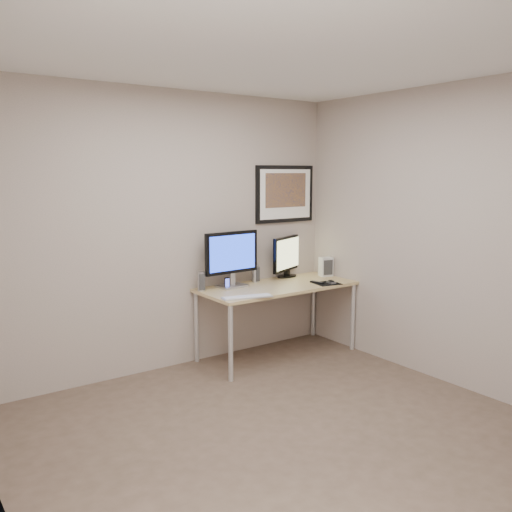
# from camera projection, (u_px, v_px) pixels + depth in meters

# --- Properties ---
(floor) EXTENTS (3.60, 3.60, 0.00)m
(floor) POSITION_uv_depth(u_px,v_px,m) (281.00, 433.00, 3.87)
(floor) COLOR #4D3D30
(floor) RESTS_ON ground
(room) EXTENTS (3.60, 3.60, 3.60)m
(room) POSITION_uv_depth(u_px,v_px,m) (245.00, 201.00, 3.98)
(room) COLOR white
(room) RESTS_ON ground
(desk) EXTENTS (1.60, 0.70, 0.73)m
(desk) POSITION_uv_depth(u_px,v_px,m) (277.00, 292.00, 5.43)
(desk) COLOR #A0874D
(desk) RESTS_ON floor
(framed_art) EXTENTS (0.75, 0.04, 0.60)m
(framed_art) POSITION_uv_depth(u_px,v_px,m) (285.00, 194.00, 5.75)
(framed_art) COLOR black
(framed_art) RESTS_ON room
(monitor_large) EXTENTS (0.60, 0.21, 0.55)m
(monitor_large) POSITION_uv_depth(u_px,v_px,m) (232.00, 257.00, 5.29)
(monitor_large) COLOR #AEAEB3
(monitor_large) RESTS_ON desk
(monitor_tv) EXTENTS (0.53, 0.26, 0.44)m
(monitor_tv) POSITION_uv_depth(u_px,v_px,m) (287.00, 255.00, 5.80)
(monitor_tv) COLOR black
(monitor_tv) RESTS_ON desk
(speaker_left) EXTENTS (0.10, 0.10, 0.19)m
(speaker_left) POSITION_uv_depth(u_px,v_px,m) (201.00, 281.00, 5.14)
(speaker_left) COLOR #AEAEB3
(speaker_left) RESTS_ON desk
(speaker_right) EXTENTS (0.08, 0.08, 0.17)m
(speaker_right) POSITION_uv_depth(u_px,v_px,m) (255.00, 274.00, 5.55)
(speaker_right) COLOR #AEAEB3
(speaker_right) RESTS_ON desk
(phone_dock) EXTENTS (0.06, 0.06, 0.12)m
(phone_dock) POSITION_uv_depth(u_px,v_px,m) (227.00, 283.00, 5.23)
(phone_dock) COLOR black
(phone_dock) RESTS_ON desk
(keyboard) EXTENTS (0.48, 0.23, 0.02)m
(keyboard) POSITION_uv_depth(u_px,v_px,m) (247.00, 297.00, 4.88)
(keyboard) COLOR #BBBBC0
(keyboard) RESTS_ON desk
(mousepad) EXTENTS (0.28, 0.25, 0.00)m
(mousepad) POSITION_uv_depth(u_px,v_px,m) (327.00, 283.00, 5.50)
(mousepad) COLOR black
(mousepad) RESTS_ON desk
(mouse) EXTENTS (0.07, 0.11, 0.03)m
(mouse) POSITION_uv_depth(u_px,v_px,m) (331.00, 282.00, 5.50)
(mouse) COLOR black
(mouse) RESTS_ON mousepad
(remote) EXTENTS (0.08, 0.16, 0.02)m
(remote) POSITION_uv_depth(u_px,v_px,m) (317.00, 282.00, 5.52)
(remote) COLOR black
(remote) RESTS_ON desk
(fan_unit) EXTENTS (0.15, 0.13, 0.21)m
(fan_unit) POSITION_uv_depth(u_px,v_px,m) (326.00, 267.00, 5.88)
(fan_unit) COLOR silver
(fan_unit) RESTS_ON desk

